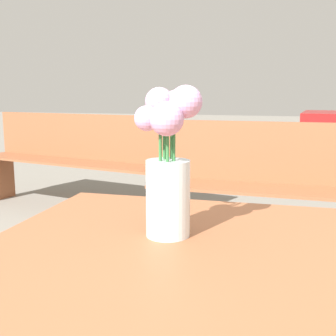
{
  "coord_description": "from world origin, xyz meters",
  "views": [
    {
      "loc": [
        0.16,
        -0.71,
        1.02
      ],
      "look_at": [
        -0.11,
        0.14,
        0.87
      ],
      "focal_mm": 45.0,
      "sensor_mm": 36.0,
      "label": 1
    }
  ],
  "objects_px": {
    "flower_vase": "(168,171)",
    "bench_middle": "(76,157)",
    "bench_near": "(272,184)",
    "table_front": "(204,309)"
  },
  "relations": [
    {
      "from": "bench_middle",
      "to": "table_front",
      "type": "bearing_deg",
      "value": -55.69
    },
    {
      "from": "table_front",
      "to": "flower_vase",
      "type": "height_order",
      "value": "flower_vase"
    },
    {
      "from": "flower_vase",
      "to": "bench_middle",
      "type": "bearing_deg",
      "value": 123.98
    },
    {
      "from": "flower_vase",
      "to": "bench_near",
      "type": "xyz_separation_m",
      "value": [
        0.1,
        1.85,
        -0.4
      ]
    },
    {
      "from": "bench_near",
      "to": "bench_middle",
      "type": "height_order",
      "value": "same"
    },
    {
      "from": "bench_near",
      "to": "bench_middle",
      "type": "relative_size",
      "value": 0.78
    },
    {
      "from": "table_front",
      "to": "bench_middle",
      "type": "height_order",
      "value": "bench_middle"
    },
    {
      "from": "flower_vase",
      "to": "bench_middle",
      "type": "relative_size",
      "value": 0.17
    },
    {
      "from": "flower_vase",
      "to": "bench_near",
      "type": "height_order",
      "value": "flower_vase"
    },
    {
      "from": "table_front",
      "to": "flower_vase",
      "type": "xyz_separation_m",
      "value": [
        -0.11,
        0.14,
        0.23
      ]
    }
  ]
}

